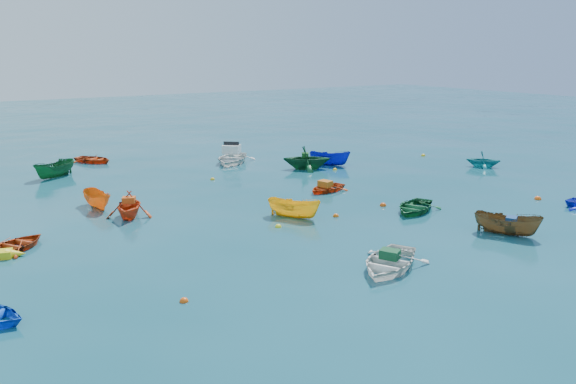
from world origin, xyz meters
TOP-DOWN VIEW (x-y plane):
  - ground at (0.00, 0.00)m, footprint 160.00×160.00m
  - dinghy_white_near at (-2.23, -5.62)m, footprint 4.34×3.95m
  - sampan_brown_mid at (5.01, -5.41)m, footprint 2.36×3.07m
  - dinghy_orange_w at (-8.44, 6.33)m, footprint 3.23×3.40m
  - sampan_yellow_mid at (-1.61, 1.92)m, footprint 2.43×2.91m
  - dinghy_green_e at (4.16, -0.51)m, footprint 3.81×3.40m
  - dinghy_cyan_se at (16.35, 5.07)m, footprint 2.97×3.01m
  - dinghy_red_nw at (-13.83, 4.25)m, footprint 3.35×3.16m
  - sampan_orange_n at (-9.35, 8.80)m, footprint 1.20×2.80m
  - dinghy_green_n at (5.44, 11.17)m, footprint 4.16×4.02m
  - dinghy_red_ne at (2.86, 5.33)m, footprint 3.03×2.50m
  - sampan_blue_far at (7.57, 11.37)m, footprint 2.79×2.98m
  - dinghy_red_far at (-6.50, 21.48)m, footprint 3.48×3.77m
  - sampan_green_far at (-9.81, 17.70)m, footprint 3.28×2.65m
  - motorboat_white at (2.04, 15.89)m, footprint 4.99×5.09m
  - tarp_green_a at (-2.14, -5.57)m, footprint 0.82×0.88m
  - tarp_blue_a at (5.08, -5.54)m, footprint 0.72×0.66m
  - tarp_orange_a at (-8.42, 6.38)m, footprint 0.76×0.69m
  - tarp_green_b at (5.35, 11.22)m, footprint 0.67×0.72m
  - tarp_orange_b at (2.76, 5.30)m, footprint 0.74×0.87m
  - buoy_or_a at (-9.88, -4.19)m, footprint 0.29×0.29m
  - buoy_ye_a at (-3.10, 0.96)m, footprint 0.30×0.30m
  - buoy_or_b at (11.62, -2.47)m, footprint 0.38×0.38m
  - buoy_ye_b at (-7.47, 8.67)m, footprint 0.38×0.38m
  - buoy_or_c at (0.20, 0.88)m, footprint 0.30×0.30m
  - buoy_ye_c at (6.86, 9.80)m, footprint 0.29×0.29m
  - buoy_or_d at (3.51, 1.12)m, footprint 0.35×0.35m
  - buoy_ye_d at (-1.53, 11.56)m, footprint 0.29×0.29m
  - buoy_or_e at (6.25, 12.05)m, footprint 0.33×0.33m
  - buoy_ye_e at (15.82, 10.29)m, footprint 0.34×0.34m

SIDE VIEW (x-z plane):
  - ground at x=0.00m, z-range 0.00..0.00m
  - dinghy_white_near at x=-2.23m, z-range -0.37..0.37m
  - sampan_brown_mid at x=5.01m, z-range -0.56..0.56m
  - dinghy_orange_w at x=-8.44m, z-range -0.70..0.70m
  - sampan_yellow_mid at x=-1.61m, z-range -0.54..0.54m
  - dinghy_green_e at x=4.16m, z-range -0.33..0.33m
  - dinghy_cyan_se at x=16.35m, z-range -0.60..0.60m
  - dinghy_red_nw at x=-13.83m, z-range -0.28..0.28m
  - sampan_orange_n at x=-9.35m, z-range -0.53..0.53m
  - dinghy_green_n at x=5.44m, z-range -0.84..0.84m
  - dinghy_red_ne at x=2.86m, z-range -0.27..0.27m
  - sampan_blue_far at x=7.57m, z-range -0.57..0.57m
  - dinghy_red_far at x=-6.50m, z-range -0.32..0.32m
  - sampan_green_far at x=-9.81m, z-range -0.61..0.61m
  - motorboat_white at x=2.04m, z-range -0.73..0.73m
  - buoy_or_a at x=-9.88m, z-range -0.15..0.15m
  - buoy_ye_a at x=-3.10m, z-range -0.15..0.15m
  - buoy_or_b at x=11.62m, z-range -0.19..0.19m
  - buoy_ye_b at x=-7.47m, z-range -0.19..0.19m
  - buoy_or_c at x=0.20m, z-range -0.15..0.15m
  - buoy_ye_c at x=6.86m, z-range -0.15..0.15m
  - buoy_or_d at x=3.51m, z-range -0.17..0.17m
  - buoy_ye_d at x=-1.53m, z-range -0.15..0.15m
  - buoy_or_e at x=6.25m, z-range -0.17..0.17m
  - buoy_ye_e at x=15.82m, z-range -0.17..0.17m
  - tarp_orange_b at x=2.76m, z-range 0.27..0.64m
  - tarp_green_a at x=-2.14m, z-range 0.37..0.71m
  - tarp_blue_a at x=5.08m, z-range 0.56..0.84m
  - tarp_orange_a at x=-8.42m, z-range 0.70..1.00m
  - tarp_green_b at x=5.35m, z-range 0.84..1.12m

